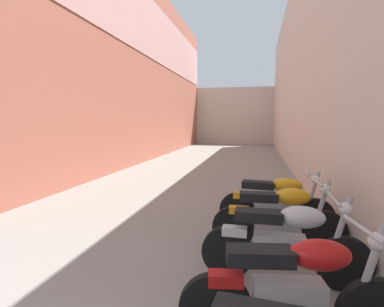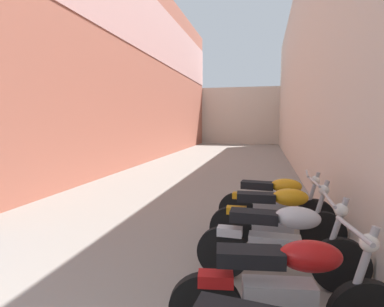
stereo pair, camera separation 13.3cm
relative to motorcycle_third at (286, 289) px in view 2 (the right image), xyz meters
The scene contains 8 objects.
ground_plane 7.90m from the motorcycle_third, 105.81° to the left, with size 40.93×40.93×0.00m, color gray.
building_left 11.62m from the motorcycle_third, 119.62° to the left, with size 0.45×24.93×8.46m.
building_right 10.16m from the motorcycle_third, 83.21° to the left, with size 0.45×24.93×7.39m.
building_far_end 23.22m from the motorcycle_third, 95.32° to the left, with size 9.18×2.00×4.55m, color beige.
motorcycle_third is the anchor object (origin of this frame).
motorcycle_fourth 0.97m from the motorcycle_third, 89.99° to the left, with size 1.85×0.58×1.04m.
motorcycle_fifth 1.85m from the motorcycle_third, 90.00° to the left, with size 1.85×0.58×1.04m.
motorcycle_sixth 2.61m from the motorcycle_third, 90.00° to the left, with size 1.85×0.58×1.04m.
Camera 2 is at (1.94, 0.57, 1.81)m, focal length 27.81 mm.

